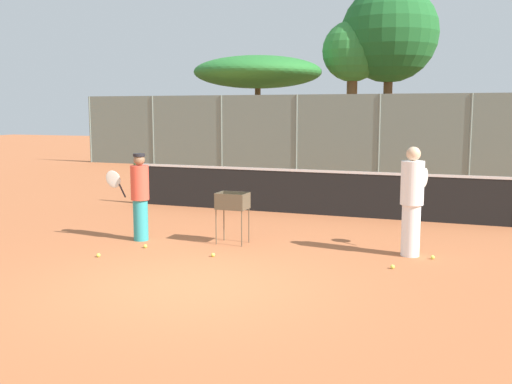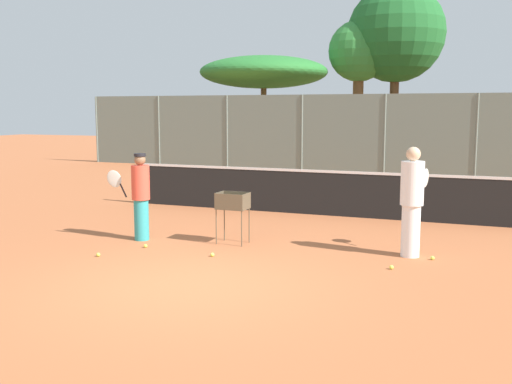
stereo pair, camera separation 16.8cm
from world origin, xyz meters
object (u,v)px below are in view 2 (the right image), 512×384
Objects in this scene: player_white_outfit at (412,201)px; ball_cart at (233,205)px; tennis_net at (311,191)px; player_red_cap at (140,195)px; parked_car at (266,146)px.

player_white_outfit is 3.21m from ball_cart.
tennis_net reaches higher than ball_cart.
tennis_net is at bearing 55.36° from player_white_outfit.
parked_car is at bearing -87.72° from player_red_cap.
parked_car is (-9.26, 17.68, -0.30)m from player_white_outfit.
player_white_outfit is (2.73, -3.32, 0.40)m from tennis_net.
player_red_cap is 0.39× the size of parked_car.
parked_car reaches higher than ball_cart.
parked_car reaches higher than tennis_net.
player_white_outfit is 1.95× the size of ball_cart.
player_white_outfit reaches higher than ball_cart.
player_red_cap is at bearing -76.75° from parked_car.
player_red_cap is (-2.23, -3.89, 0.30)m from tennis_net.
player_red_cap reaches higher than tennis_net.
tennis_net is 2.28× the size of parked_car.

